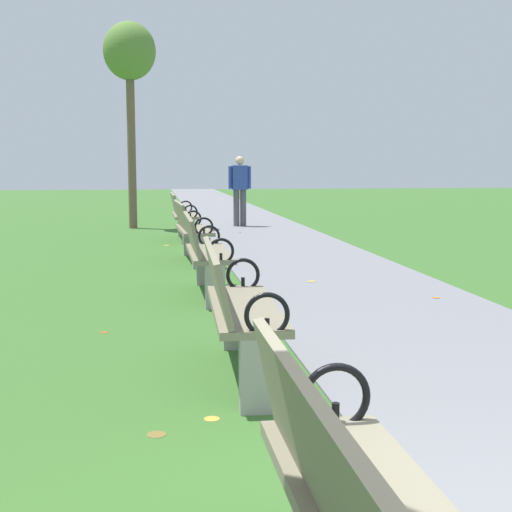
# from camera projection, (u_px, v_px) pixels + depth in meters

# --- Properties ---
(paved_walkway) EXTENTS (2.46, 44.00, 0.02)m
(paved_walkway) POSITION_uv_depth(u_px,v_px,m) (236.00, 217.00, 19.85)
(paved_walkway) COLOR slate
(paved_walkway) RESTS_ON ground
(park_bench_2) EXTENTS (0.52, 1.61, 0.90)m
(park_bench_2) POSITION_uv_depth(u_px,v_px,m) (237.00, 307.00, 4.91)
(park_bench_2) COLOR gray
(park_bench_2) RESTS_ON ground
(park_bench_3) EXTENTS (0.47, 1.60, 0.90)m
(park_bench_3) POSITION_uv_depth(u_px,v_px,m) (204.00, 253.00, 7.94)
(park_bench_3) COLOR gray
(park_bench_3) RESTS_ON ground
(park_bench_4) EXTENTS (0.54, 1.62, 0.90)m
(park_bench_4) POSITION_uv_depth(u_px,v_px,m) (191.00, 230.00, 10.73)
(park_bench_4) COLOR gray
(park_bench_4) RESTS_ON ground
(park_bench_5) EXTENTS (0.49, 1.60, 0.90)m
(park_bench_5) POSITION_uv_depth(u_px,v_px,m) (182.00, 215.00, 13.78)
(park_bench_5) COLOR gray
(park_bench_5) RESTS_ON ground
(tree_2) EXTENTS (1.17, 1.17, 4.60)m
(tree_2) POSITION_uv_depth(u_px,v_px,m) (130.00, 57.00, 15.91)
(tree_2) COLOR brown
(tree_2) RESTS_ON ground
(pedestrian_walking) EXTENTS (0.53, 0.23, 1.62)m
(pedestrian_walking) POSITION_uv_depth(u_px,v_px,m) (240.00, 187.00, 16.61)
(pedestrian_walking) COLOR #4C4C56
(pedestrian_walking) RESTS_ON paved_walkway
(scattered_leaves) EXTENTS (4.18, 12.70, 0.02)m
(scattered_leaves) POSITION_uv_depth(u_px,v_px,m) (233.00, 296.00, 7.93)
(scattered_leaves) COLOR gold
(scattered_leaves) RESTS_ON ground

